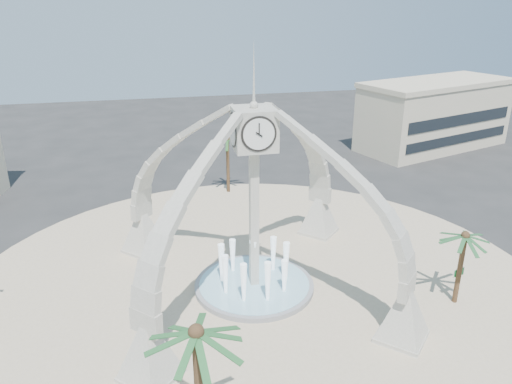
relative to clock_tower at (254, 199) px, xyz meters
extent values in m
plane|color=#282828|center=(0.00, 0.00, -6.49)|extent=(140.00, 140.00, 0.00)
cylinder|color=#C6B293|center=(0.00, 0.00, -6.46)|extent=(40.00, 40.00, 0.06)
cube|color=beige|center=(0.00, 0.00, -1.59)|extent=(0.55, 0.55, 9.80)
cube|color=beige|center=(0.00, 0.00, 4.56)|extent=(2.50, 2.50, 2.50)
cone|color=beige|center=(0.00, 0.00, 7.81)|extent=(0.20, 0.20, 4.00)
cylinder|color=white|center=(0.00, -1.29, 4.56)|extent=(1.84, 0.04, 1.84)
pyramid|color=beige|center=(7.07, 7.07, -4.89)|extent=(3.80, 3.80, 3.20)
pyramid|color=beige|center=(-7.07, 7.07, -4.89)|extent=(3.80, 3.80, 3.20)
pyramid|color=beige|center=(-7.07, -7.07, -4.89)|extent=(3.80, 3.80, 3.20)
pyramid|color=beige|center=(7.07, -7.07, -4.89)|extent=(3.80, 3.80, 3.20)
cylinder|color=gray|center=(0.00, 0.00, -6.29)|extent=(8.00, 8.00, 0.40)
cylinder|color=#91C7D9|center=(0.00, 0.00, -6.07)|extent=(7.40, 7.40, 0.04)
cone|color=white|center=(0.00, 0.00, -4.47)|extent=(0.60, 0.60, 3.20)
cube|color=#C0B696|center=(30.00, 28.00, -2.49)|extent=(21.49, 13.79, 8.00)
cube|color=#C0B696|center=(30.00, 28.00, 1.81)|extent=(21.87, 14.17, 0.60)
cylinder|color=brown|center=(12.22, -4.50, -4.04)|extent=(0.32, 0.32, 4.90)
cylinder|color=brown|center=(1.40, 17.95, -3.68)|extent=(0.33, 0.33, 5.63)
cylinder|color=slate|center=(12.36, -4.29, -5.26)|extent=(0.08, 0.08, 2.46)
cube|color=#1C7033|center=(12.36, -4.29, -4.42)|extent=(0.82, 0.24, 0.49)
cube|color=white|center=(12.36, -4.29, -4.42)|extent=(0.88, 0.24, 0.56)
camera|label=1|loc=(-6.37, -28.25, 11.91)|focal=35.00mm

